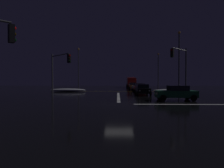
# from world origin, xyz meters

# --- Properties ---
(ground) EXTENTS (120.00, 120.00, 0.10)m
(ground) POSITION_xyz_m (0.00, 0.00, -0.05)
(ground) COLOR black
(stop_line_north) EXTENTS (0.35, 14.76, 0.01)m
(stop_line_north) POSITION_xyz_m (0.00, 8.60, 0.00)
(stop_line_north) COLOR white
(stop_line_north) RESTS_ON ground
(centre_line_ns) EXTENTS (22.00, 0.15, 0.01)m
(centre_line_ns) POSITION_xyz_m (0.00, 20.20, 0.00)
(centre_line_ns) COLOR yellow
(centre_line_ns) RESTS_ON ground
(crosswalk_bar_east) EXTENTS (14.76, 0.40, 0.01)m
(crosswalk_bar_east) POSITION_xyz_m (8.70, 0.00, 0.00)
(crosswalk_bar_east) COLOR white
(crosswalk_bar_east) RESTS_ON ground
(snow_bank_left_curb) EXTENTS (6.67, 1.50, 0.60)m
(snow_bank_left_curb) POSITION_xyz_m (-9.40, 18.73, 0.30)
(snow_bank_left_curb) COLOR white
(snow_bank_left_curb) RESTS_ON ground
(snow_bank_right_curb) EXTENTS (6.18, 1.50, 0.55)m
(snow_bank_right_curb) POSITION_xyz_m (9.40, 18.11, 0.28)
(snow_bank_right_curb) COLOR white
(snow_bank_right_curb) RESTS_ON ground
(sedan_black) EXTENTS (2.02, 4.33, 1.57)m
(sedan_black) POSITION_xyz_m (3.54, 11.30, 0.80)
(sedan_black) COLOR black
(sedan_black) RESTS_ON ground
(sedan_red) EXTENTS (2.02, 4.33, 1.57)m
(sedan_red) POSITION_xyz_m (3.94, 18.03, 0.80)
(sedan_red) COLOR maroon
(sedan_red) RESTS_ON ground
(sedan_white) EXTENTS (2.02, 4.33, 1.57)m
(sedan_white) POSITION_xyz_m (3.91, 23.31, 0.80)
(sedan_white) COLOR silver
(sedan_white) RESTS_ON ground
(sedan_orange) EXTENTS (2.02, 4.33, 1.57)m
(sedan_orange) POSITION_xyz_m (3.63, 29.32, 0.80)
(sedan_orange) COLOR #C66014
(sedan_orange) RESTS_ON ground
(sedan_silver) EXTENTS (2.02, 4.33, 1.57)m
(sedan_silver) POSITION_xyz_m (3.87, 34.73, 0.80)
(sedan_silver) COLOR #B7B7BC
(sedan_silver) RESTS_ON ground
(box_truck) EXTENTS (2.68, 8.28, 3.08)m
(box_truck) POSITION_xyz_m (3.96, 41.80, 1.71)
(box_truck) COLOR red
(box_truck) RESTS_ON ground
(sedan_green_crossing) EXTENTS (4.33, 2.02, 1.57)m
(sedan_green_crossing) POSITION_xyz_m (6.16, 3.69, 0.80)
(sedan_green_crossing) COLOR #14512D
(sedan_green_crossing) RESTS_ON ground
(traffic_signal_nw) EXTENTS (3.36, 3.36, 5.67)m
(traffic_signal_nw) POSITION_xyz_m (-7.63, 7.63, 3.94)
(traffic_signal_nw) COLOR #4C4C51
(traffic_signal_nw) RESTS_ON ground
(traffic_signal_ne) EXTENTS (2.83, 2.83, 6.36)m
(traffic_signal_ne) POSITION_xyz_m (7.94, 7.94, 4.35)
(traffic_signal_ne) COLOR #4C4C51
(traffic_signal_ne) RESTS_ON ground
(streetlamp_right_far) EXTENTS (0.44, 0.44, 8.70)m
(streetlamp_right_far) POSITION_xyz_m (9.70, 30.20, 5.03)
(streetlamp_right_far) COLOR #424247
(streetlamp_right_far) RESTS_ON ground
(streetlamp_left_far) EXTENTS (0.44, 0.44, 9.97)m
(streetlamp_left_far) POSITION_xyz_m (-9.70, 30.20, 5.69)
(streetlamp_left_far) COLOR #424247
(streetlamp_left_far) RESTS_ON ground
(streetlamp_right_near) EXTENTS (0.44, 0.44, 9.96)m
(streetlamp_right_near) POSITION_xyz_m (9.70, 14.20, 5.68)
(streetlamp_right_near) COLOR #424247
(streetlamp_right_near) RESTS_ON ground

